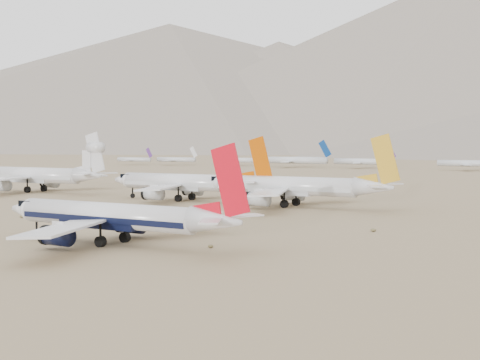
% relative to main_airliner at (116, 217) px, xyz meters
% --- Properties ---
extents(ground, '(7000.00, 7000.00, 0.00)m').
position_rel_main_airliner_xyz_m(ground, '(-10.90, 3.40, -4.16)').
color(ground, '#7C6548').
rests_on(ground, ground).
extents(main_airliner, '(42.83, 41.84, 15.12)m').
position_rel_main_airliner_xyz_m(main_airliner, '(0.00, 0.00, 0.00)').
color(main_airliner, silver).
rests_on(main_airliner, ground).
extents(row2_gold_tail, '(48.75, 47.68, 17.36)m').
position_rel_main_airliner_xyz_m(row2_gold_tail, '(-5.37, 68.04, 0.70)').
color(row2_gold_tail, silver).
rests_on(row2_gold_tail, ground).
extents(row2_orange_tail, '(47.71, 46.67, 17.02)m').
position_rel_main_airliner_xyz_m(row2_orange_tail, '(-37.04, 68.76, 0.62)').
color(row2_orange_tail, silver).
rests_on(row2_orange_tail, ground).
extents(row2_white_trijet, '(52.88, 51.68, 18.74)m').
position_rel_main_airliner_xyz_m(row2_white_trijet, '(-95.82, 70.77, 1.27)').
color(row2_white_trijet, silver).
rests_on(row2_white_trijet, ground).
extents(distant_storage_row, '(460.27, 51.15, 15.87)m').
position_rel_main_airliner_xyz_m(distant_storage_row, '(-43.36, 323.18, 0.27)').
color(distant_storage_row, silver).
rests_on(distant_storage_row, ground).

